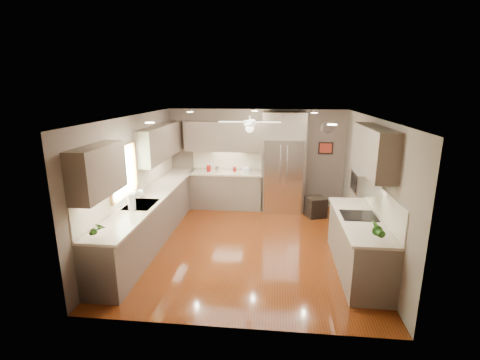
% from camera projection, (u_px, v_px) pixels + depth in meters
% --- Properties ---
extents(floor, '(5.00, 5.00, 0.00)m').
position_uv_depth(floor, '(248.00, 244.00, 6.89)').
color(floor, '#4C1C0A').
rests_on(floor, ground).
extents(ceiling, '(5.00, 5.00, 0.00)m').
position_uv_depth(ceiling, '(248.00, 117.00, 6.26)').
color(ceiling, white).
rests_on(ceiling, ground).
extents(wall_back, '(4.50, 0.00, 4.50)m').
position_uv_depth(wall_back, '(256.00, 158.00, 8.98)').
color(wall_back, '#695B50').
rests_on(wall_back, ground).
extents(wall_front, '(4.50, 0.00, 4.50)m').
position_uv_depth(wall_front, '(231.00, 239.00, 4.17)').
color(wall_front, '#695B50').
rests_on(wall_front, ground).
extents(wall_left, '(0.00, 5.00, 5.00)m').
position_uv_depth(wall_left, '(134.00, 181.00, 6.80)').
color(wall_left, '#695B50').
rests_on(wall_left, ground).
extents(wall_right, '(0.00, 5.00, 5.00)m').
position_uv_depth(wall_right, '(371.00, 187.00, 6.35)').
color(wall_right, '#695B50').
rests_on(wall_right, ground).
extents(canister_a, '(0.11, 0.11, 0.17)m').
position_uv_depth(canister_a, '(209.00, 169.00, 8.85)').
color(canister_a, maroon).
rests_on(canister_a, back_run).
extents(canister_b, '(0.13, 0.13, 0.15)m').
position_uv_depth(canister_b, '(217.00, 169.00, 8.84)').
color(canister_b, silver).
rests_on(canister_b, back_run).
extents(canister_d, '(0.09, 0.09, 0.13)m').
position_uv_depth(canister_d, '(235.00, 169.00, 8.85)').
color(canister_d, maroon).
rests_on(canister_d, back_run).
extents(soap_bottle, '(0.12, 0.13, 0.21)m').
position_uv_depth(soap_bottle, '(141.00, 192.00, 6.74)').
color(soap_bottle, white).
rests_on(soap_bottle, left_run).
extents(potted_plant_left, '(0.17, 0.12, 0.31)m').
position_uv_depth(potted_plant_left, '(97.00, 229.00, 4.84)').
color(potted_plant_left, '#295E1A').
rests_on(potted_plant_left, left_run).
extents(potted_plant_right, '(0.21, 0.19, 0.34)m').
position_uv_depth(potted_plant_right, '(377.00, 230.00, 4.79)').
color(potted_plant_right, '#295E1A').
rests_on(potted_plant_right, right_run).
extents(bowl, '(0.28, 0.28, 0.06)m').
position_uv_depth(bowl, '(246.00, 171.00, 8.80)').
color(bowl, beige).
rests_on(bowl, back_run).
extents(left_run, '(0.65, 4.70, 1.45)m').
position_uv_depth(left_run, '(153.00, 215.00, 7.11)').
color(left_run, brown).
rests_on(left_run, ground).
extents(back_run, '(1.85, 0.65, 1.45)m').
position_uv_depth(back_run, '(227.00, 189.00, 8.96)').
color(back_run, brown).
rests_on(back_run, ground).
extents(uppers, '(4.50, 4.70, 0.95)m').
position_uv_depth(uppers, '(215.00, 145.00, 7.17)').
color(uppers, brown).
rests_on(uppers, wall_left).
extents(window, '(0.05, 1.12, 0.92)m').
position_uv_depth(window, '(123.00, 172.00, 6.24)').
color(window, '#BFF2B2').
rests_on(window, wall_left).
extents(sink, '(0.50, 0.70, 0.32)m').
position_uv_depth(sink, '(141.00, 206.00, 6.38)').
color(sink, silver).
rests_on(sink, left_run).
extents(refrigerator, '(1.06, 0.75, 2.45)m').
position_uv_depth(refrigerator, '(283.00, 164.00, 8.60)').
color(refrigerator, silver).
rests_on(refrigerator, ground).
extents(right_run, '(0.70, 2.20, 1.45)m').
position_uv_depth(right_run, '(359.00, 244.00, 5.81)').
color(right_run, brown).
rests_on(right_run, ground).
extents(microwave, '(0.43, 0.55, 0.34)m').
position_uv_depth(microwave, '(366.00, 182.00, 5.78)').
color(microwave, silver).
rests_on(microwave, wall_right).
extents(ceiling_fan, '(1.18, 1.18, 0.32)m').
position_uv_depth(ceiling_fan, '(250.00, 125.00, 6.59)').
color(ceiling_fan, white).
rests_on(ceiling_fan, ceiling).
extents(recessed_lights, '(2.84, 3.14, 0.01)m').
position_uv_depth(recessed_lights, '(248.00, 116.00, 6.65)').
color(recessed_lights, white).
rests_on(recessed_lights, ceiling).
extents(wall_clock, '(0.30, 0.03, 0.30)m').
position_uv_depth(wall_clock, '(327.00, 128.00, 8.58)').
color(wall_clock, white).
rests_on(wall_clock, wall_back).
extents(framed_print, '(0.36, 0.03, 0.30)m').
position_uv_depth(framed_print, '(326.00, 148.00, 8.71)').
color(framed_print, black).
rests_on(framed_print, wall_back).
extents(stool, '(0.54, 0.54, 0.49)m').
position_uv_depth(stool, '(316.00, 207.00, 8.35)').
color(stool, black).
rests_on(stool, ground).
extents(paper_towel, '(0.13, 0.13, 0.33)m').
position_uv_depth(paper_towel, '(132.00, 202.00, 6.04)').
color(paper_towel, white).
rests_on(paper_towel, left_run).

